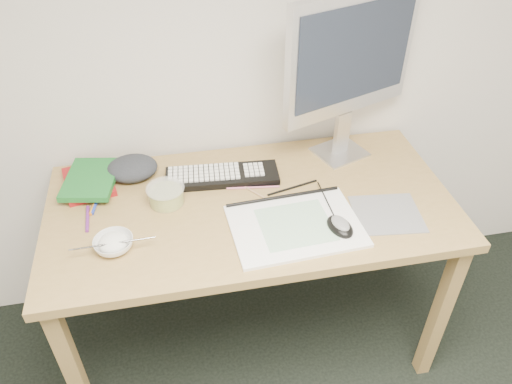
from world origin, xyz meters
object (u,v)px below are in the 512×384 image
Objects in this scene: desk at (251,220)px; sketchpad at (295,226)px; rice_bowl at (114,244)px; keyboard at (222,176)px; monitor at (351,60)px.

sketchpad reaches higher than desk.
rice_bowl is (-0.46, -0.14, 0.10)m from desk.
desk is 0.21m from sketchpad.
keyboard reaches higher than sketchpad.
desk is 0.66m from monitor.
sketchpad is at bearing -146.20° from monitor.
desk is at bearing 16.79° from rice_bowl.
desk is 3.41× the size of keyboard.
keyboard is (-0.08, 0.16, 0.09)m from desk.
sketchpad is 0.36m from keyboard.
rice_bowl is (-0.58, 0.01, 0.01)m from sketchpad.
sketchpad is at bearing -1.36° from rice_bowl.
keyboard is at bearing 117.09° from desk.
keyboard is 3.35× the size of rice_bowl.
sketchpad is 0.61m from monitor.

